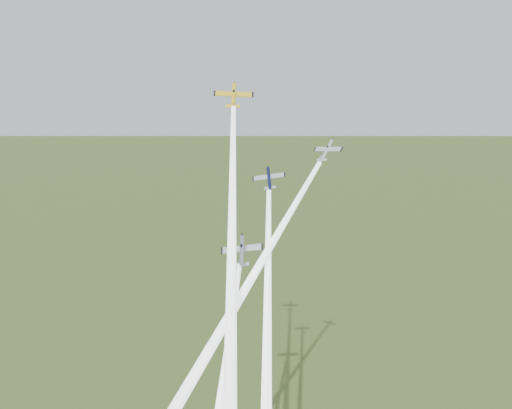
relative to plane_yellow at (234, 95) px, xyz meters
name	(u,v)px	position (x,y,z in m)	size (l,w,h in m)	color
plane_yellow	(234,95)	(0.00, 0.00, 0.00)	(8.26, 8.20, 1.29)	yellow
smoke_trail_yellow	(232,239)	(9.14, -23.20, -23.33)	(2.20, 2.20, 61.90)	white
plane_navy	(269,178)	(7.98, -0.57, -16.60)	(6.87, 6.81, 1.08)	#0C1336
smoke_trail_navy	(267,332)	(16.01, -23.85, -39.63)	(2.20, 2.20, 61.04)	white
plane_silver_right	(327,150)	(19.61, 1.11, -10.51)	(6.82, 6.77, 1.07)	silver
smoke_trail_silver_right	(249,283)	(11.23, -20.53, -32.22)	(2.20, 2.20, 57.15)	white
plane_silver_low	(242,251)	(5.05, -8.55, -30.24)	(8.78, 8.71, 1.38)	#B4BAC3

